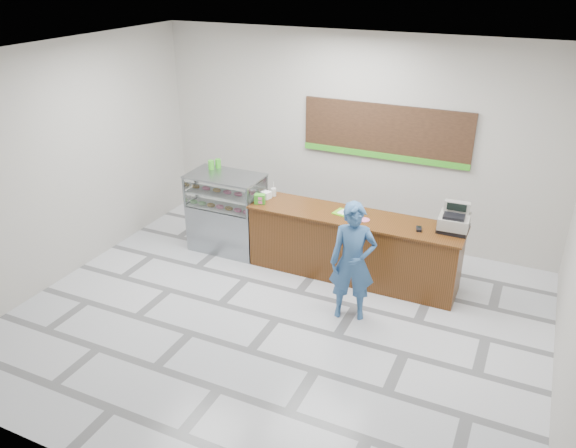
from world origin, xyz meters
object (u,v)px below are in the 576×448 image
at_px(display_case, 227,212).
at_px(serving_tray, 346,213).
at_px(cash_register, 454,221).
at_px(customer, 353,262).
at_px(sales_counter, 353,246).

relative_size(display_case, serving_tray, 3.47).
xyz_separation_m(display_case, cash_register, (3.64, 0.13, 0.50)).
bearing_deg(display_case, serving_tray, 0.47).
distance_m(display_case, customer, 2.75).
distance_m(sales_counter, serving_tray, 0.54).
distance_m(sales_counter, cash_register, 1.57).
relative_size(cash_register, customer, 0.27).
height_order(display_case, customer, customer).
bearing_deg(serving_tray, display_case, -168.25).
bearing_deg(display_case, sales_counter, 0.01).
bearing_deg(serving_tray, sales_counter, 4.61).
xyz_separation_m(sales_counter, customer, (0.33, -1.02, 0.33)).
bearing_deg(serving_tray, cash_register, 15.50).
xyz_separation_m(cash_register, customer, (-1.09, -1.15, -0.33)).
distance_m(sales_counter, customer, 1.12).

